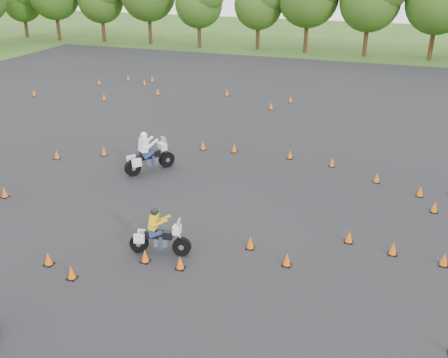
% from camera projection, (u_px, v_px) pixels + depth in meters
% --- Properties ---
extents(ground, '(140.00, 140.00, 0.00)m').
position_uv_depth(ground, '(187.00, 254.00, 17.47)').
color(ground, '#2D5119').
rests_on(ground, ground).
extents(asphalt_pad, '(62.00, 62.00, 0.00)m').
position_uv_depth(asphalt_pad, '(238.00, 186.00, 22.64)').
color(asphalt_pad, black).
rests_on(asphalt_pad, ground).
extents(treeline, '(86.78, 32.37, 9.86)m').
position_uv_depth(treeline, '(340.00, 15.00, 45.61)').
color(treeline, '#2D4E16').
rests_on(treeline, ground).
extents(traffic_cones, '(36.09, 33.41, 0.45)m').
position_uv_depth(traffic_cones, '(233.00, 185.00, 22.21)').
color(traffic_cones, '#EC5C09').
rests_on(traffic_cones, asphalt_pad).
extents(rider_yellow, '(2.27, 1.07, 1.69)m').
position_uv_depth(rider_yellow, '(159.00, 233.00, 17.16)').
color(rider_yellow, gold).
rests_on(rider_yellow, ground).
extents(rider_white, '(2.16, 2.61, 2.02)m').
position_uv_depth(rider_white, '(149.00, 152.00, 23.78)').
color(rider_white, white).
rests_on(rider_white, ground).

